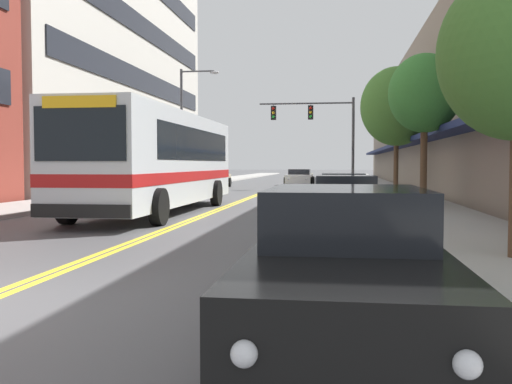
% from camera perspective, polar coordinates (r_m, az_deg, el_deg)
% --- Properties ---
extents(ground_plane, '(240.00, 240.00, 0.00)m').
position_cam_1_polar(ground_plane, '(43.10, 2.54, 0.64)').
color(ground_plane, '#4C4C4F').
extents(sidewalk_left, '(3.16, 106.00, 0.13)m').
position_cam_1_polar(sidewalk_left, '(44.35, -6.61, 0.77)').
color(sidewalk_left, '#9E9B96').
rests_on(sidewalk_left, ground_plane).
extents(sidewalk_right, '(3.16, 106.00, 0.13)m').
position_cam_1_polar(sidewalk_right, '(42.99, 11.98, 0.66)').
color(sidewalk_right, '#9E9B96').
rests_on(sidewalk_right, ground_plane).
extents(centre_line, '(0.34, 106.00, 0.01)m').
position_cam_1_polar(centre_line, '(43.10, 2.54, 0.64)').
color(centre_line, yellow).
rests_on(centre_line, ground_plane).
extents(storefront_row_right, '(9.10, 68.00, 9.41)m').
position_cam_1_polar(storefront_row_right, '(43.84, 19.69, 6.66)').
color(storefront_row_right, gray).
rests_on(storefront_row_right, ground_plane).
extents(city_bus, '(2.87, 11.87, 3.29)m').
position_cam_1_polar(city_bus, '(19.57, -9.63, 3.42)').
color(city_bus, silver).
rests_on(city_bus, ground_plane).
extents(car_slate_blue_parked_left_near, '(2.10, 4.60, 1.42)m').
position_cam_1_polar(car_slate_blue_parked_left_near, '(32.96, -6.97, 1.10)').
color(car_slate_blue_parked_left_near, '#475675').
rests_on(car_slate_blue_parked_left_near, ground_plane).
extents(car_beige_parked_left_far, '(2.07, 4.84, 1.42)m').
position_cam_1_polar(car_beige_parked_left_far, '(39.58, -4.40, 1.40)').
color(car_beige_parked_left_far, '#BCAD89').
rests_on(car_beige_parked_left_far, ground_plane).
extents(car_black_parked_right_foreground, '(2.00, 4.83, 1.40)m').
position_cam_1_polar(car_black_parked_right_foreground, '(5.63, 9.01, -7.34)').
color(car_black_parked_right_foreground, black).
rests_on(car_black_parked_right_foreground, ground_plane).
extents(car_navy_parked_right_mid, '(2.20, 4.27, 1.27)m').
position_cam_1_polar(car_navy_parked_right_mid, '(22.76, 8.75, 0.15)').
color(car_navy_parked_right_mid, '#19234C').
rests_on(car_navy_parked_right_mid, ground_plane).
extents(car_silver_parked_right_far, '(2.18, 4.65, 1.31)m').
position_cam_1_polar(car_silver_parked_right_far, '(16.47, 8.99, -0.82)').
color(car_silver_parked_right_far, '#B7B7BC').
rests_on(car_silver_parked_right_far, ground_plane).
extents(car_white_moving_lead, '(2.15, 4.64, 1.23)m').
position_cam_1_polar(car_white_moving_lead, '(44.28, 4.37, 1.46)').
color(car_white_moving_lead, white).
rests_on(car_white_moving_lead, ground_plane).
extents(traffic_signal_mast, '(6.23, 0.38, 5.97)m').
position_cam_1_polar(traffic_signal_mast, '(37.83, 6.36, 6.79)').
color(traffic_signal_mast, '#47474C').
rests_on(traffic_signal_mast, ground_plane).
extents(street_lamp_left_far, '(2.43, 0.28, 7.43)m').
position_cam_1_polar(street_lamp_left_far, '(35.45, -6.90, 7.38)').
color(street_lamp_left_far, '#47474C').
rests_on(street_lamp_left_far, ground_plane).
extents(street_tree_right_mid, '(2.63, 2.63, 5.54)m').
position_cam_1_polar(street_tree_right_mid, '(22.03, 16.51, 9.39)').
color(street_tree_right_mid, brown).
rests_on(street_tree_right_mid, sidewalk_right).
extents(street_tree_right_far, '(3.71, 3.71, 6.52)m').
position_cam_1_polar(street_tree_right_far, '(30.59, 13.89, 8.30)').
color(street_tree_right_far, brown).
rests_on(street_tree_right_far, sidewalk_right).
extents(fire_hydrant, '(0.28, 0.20, 0.73)m').
position_cam_1_polar(fire_hydrant, '(17.27, 13.93, -1.05)').
color(fire_hydrant, '#B7B7BC').
rests_on(fire_hydrant, sidewalk_right).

